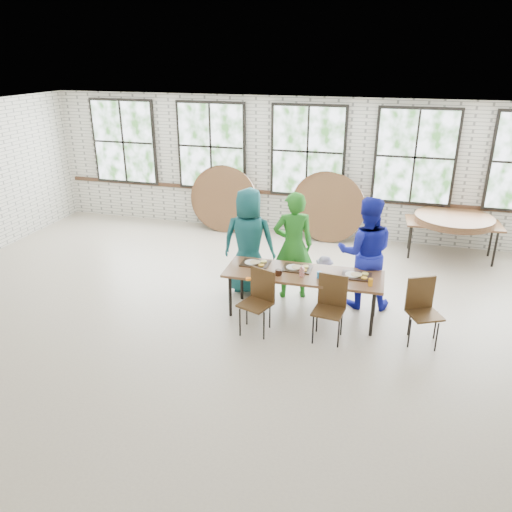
# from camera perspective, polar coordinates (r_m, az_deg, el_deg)

# --- Properties ---
(room) EXTENTS (12.00, 12.00, 12.00)m
(room) POSITION_cam_1_polar(r_m,az_deg,el_deg) (10.96, 5.93, 11.56)
(room) COLOR #BFB198
(room) RESTS_ON ground
(dining_table) EXTENTS (2.42, 0.86, 0.74)m
(dining_table) POSITION_cam_1_polar(r_m,az_deg,el_deg) (7.63, 5.42, -2.29)
(dining_table) COLOR brown
(dining_table) RESTS_ON ground
(chair_near_left) EXTENTS (0.53, 0.52, 0.95)m
(chair_near_left) POSITION_cam_1_polar(r_m,az_deg,el_deg) (7.29, 0.34, -4.54)
(chair_near_left) COLOR #462E17
(chair_near_left) RESTS_ON ground
(chair_near_right) EXTENTS (0.46, 0.45, 0.95)m
(chair_near_right) POSITION_cam_1_polar(r_m,az_deg,el_deg) (7.19, 8.51, -5.21)
(chair_near_right) COLOR #462E17
(chair_near_right) RESTS_ON ground
(chair_spare) EXTENTS (0.56, 0.55, 0.95)m
(chair_spare) POSITION_cam_1_polar(r_m,az_deg,el_deg) (7.41, 18.47, -5.33)
(chair_spare) COLOR #462E17
(chair_spare) RESTS_ON ground
(adult_teal) EXTENTS (0.94, 0.67, 1.82)m
(adult_teal) POSITION_cam_1_polar(r_m,az_deg,el_deg) (8.36, -0.82, 1.69)
(adult_teal) COLOR #1A645F
(adult_teal) RESTS_ON ground
(adult_green) EXTENTS (0.77, 0.64, 1.82)m
(adult_green) POSITION_cam_1_polar(r_m,az_deg,el_deg) (8.19, 4.27, 1.18)
(adult_green) COLOR #22751F
(adult_green) RESTS_ON ground
(toddler) EXTENTS (0.53, 0.34, 0.78)m
(toddler) POSITION_cam_1_polar(r_m,az_deg,el_deg) (8.31, 7.77, -2.53)
(toddler) COLOR #1A1543
(toddler) RESTS_ON ground
(adult_blue) EXTENTS (0.97, 0.80, 1.83)m
(adult_blue) POSITION_cam_1_polar(r_m,az_deg,el_deg) (8.05, 12.39, 0.36)
(adult_blue) COLOR #1820A9
(adult_blue) RESTS_ON ground
(storage_table) EXTENTS (1.85, 0.87, 0.74)m
(storage_table) POSITION_cam_1_polar(r_m,az_deg,el_deg) (10.59, 21.60, 3.32)
(storage_table) COLOR brown
(storage_table) RESTS_ON ground
(tabletop_clutter) EXTENTS (2.06, 0.62, 0.11)m
(tabletop_clutter) POSITION_cam_1_polar(r_m,az_deg,el_deg) (7.56, 6.20, -1.92)
(tabletop_clutter) COLOR black
(tabletop_clutter) RESTS_ON dining_table
(round_tops_stacked) EXTENTS (1.50, 1.50, 0.13)m
(round_tops_stacked) POSITION_cam_1_polar(r_m,az_deg,el_deg) (10.56, 21.69, 3.93)
(round_tops_stacked) COLOR brown
(round_tops_stacked) RESTS_ON storage_table
(round_tops_leaning) EXTENTS (4.00, 0.43, 1.49)m
(round_tops_leaning) POSITION_cam_1_polar(r_m,az_deg,el_deg) (11.13, 2.05, 6.05)
(round_tops_leaning) COLOR brown
(round_tops_leaning) RESTS_ON ground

